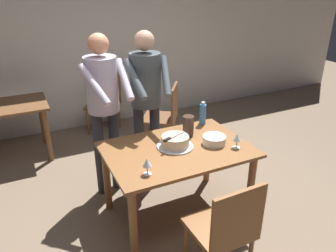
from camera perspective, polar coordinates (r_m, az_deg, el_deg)
ground_plane at (r=3.43m, az=1.47°, el=-14.98°), size 14.00×14.00×0.00m
back_wall at (r=5.20m, az=-12.14°, el=14.76°), size 10.00×0.12×2.70m
main_dining_table at (r=3.07m, az=1.60°, el=-5.86°), size 1.32×0.91×0.75m
cake_on_platter at (r=3.01m, az=1.24°, el=-2.77°), size 0.34×0.34×0.11m
cake_knife at (r=2.94m, az=0.34°, el=-2.13°), size 0.26×0.12×0.02m
plate_stack at (r=3.10m, az=8.05°, el=-2.42°), size 0.22×0.22×0.08m
wine_glass_near at (r=3.04m, az=11.94°, el=-1.99°), size 0.08×0.08×0.14m
wine_glass_far at (r=2.59m, az=-3.67°, el=-6.45°), size 0.08×0.08×0.14m
water_bottle at (r=3.48m, az=6.07°, el=2.10°), size 0.07×0.07×0.25m
hurricane_lamp at (r=3.20m, az=3.55°, el=0.02°), size 0.11×0.11×0.21m
person_cutting_cake at (r=3.43m, az=-3.83°, el=5.61°), size 0.47×0.56×1.72m
person_standing_beside at (r=3.33m, az=-11.21°, el=4.59°), size 0.46×0.57×1.72m
chair_near_side at (r=2.57m, az=9.95°, el=-17.05°), size 0.45×0.45×0.90m
background_table at (r=4.58m, az=-26.34°, el=1.33°), size 1.00×0.70×0.74m
background_chair_0 at (r=5.07m, az=-11.01°, el=4.56°), size 0.62×0.62×0.90m
background_chair_1 at (r=4.43m, az=-0.54°, el=2.06°), size 0.61×0.61×0.90m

